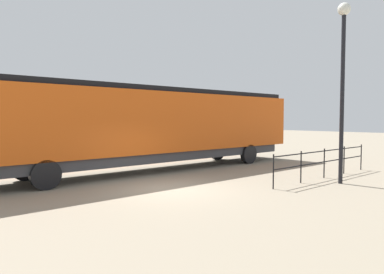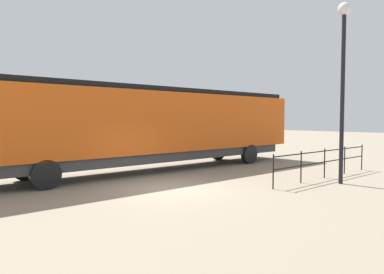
# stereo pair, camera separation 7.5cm
# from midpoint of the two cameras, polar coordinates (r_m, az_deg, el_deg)

# --- Properties ---
(ground_plane) EXTENTS (120.00, 120.00, 0.00)m
(ground_plane) POSITION_cam_midpoint_polar(r_m,az_deg,el_deg) (13.05, -3.80, -8.43)
(ground_plane) COLOR gray
(locomotive) EXTENTS (2.82, 17.80, 4.07)m
(locomotive) POSITION_cam_midpoint_polar(r_m,az_deg,el_deg) (17.84, -4.62, 2.04)
(locomotive) COLOR #D15114
(locomotive) RESTS_ON ground_plane
(lamp_post) EXTENTS (0.49, 0.49, 7.08)m
(lamp_post) POSITION_cam_midpoint_polar(r_m,az_deg,el_deg) (15.27, 23.06, 11.00)
(lamp_post) COLOR black
(lamp_post) RESTS_ON ground_plane
(platform_fence) EXTENTS (0.05, 7.42, 1.28)m
(platform_fence) POSITION_cam_midpoint_polar(r_m,az_deg,el_deg) (16.37, 20.46, -3.37)
(platform_fence) COLOR black
(platform_fence) RESTS_ON ground_plane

